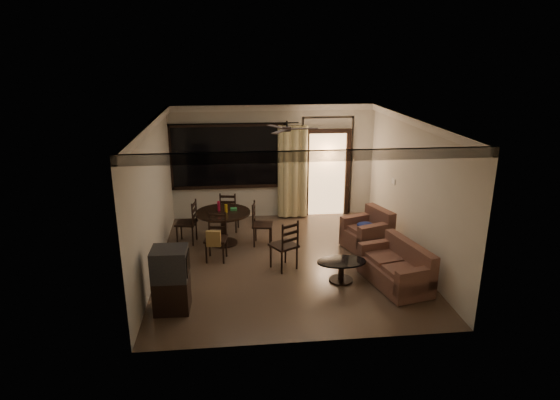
{
  "coord_description": "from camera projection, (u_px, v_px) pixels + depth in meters",
  "views": [
    {
      "loc": [
        -1.03,
        -8.49,
        4.0
      ],
      "look_at": [
        -0.11,
        0.2,
        1.22
      ],
      "focal_mm": 30.0,
      "sensor_mm": 36.0,
      "label": 1
    }
  ],
  "objects": [
    {
      "name": "ground",
      "position": [
        286.0,
        261.0,
        9.37
      ],
      "size": [
        5.5,
        5.5,
        0.0
      ],
      "primitive_type": "plane",
      "color": "#7F6651",
      "rests_on": "ground"
    },
    {
      "name": "dining_table",
      "position": [
        223.0,
        218.0,
        10.06
      ],
      "size": [
        1.17,
        1.17,
        0.95
      ],
      "rotation": [
        0.0,
        0.0,
        -0.17
      ],
      "color": "black",
      "rests_on": "ground"
    },
    {
      "name": "room_shell",
      "position": [
        303.0,
        152.0,
        10.55
      ],
      "size": [
        5.5,
        6.7,
        5.5
      ],
      "color": "beige",
      "rests_on": "ground"
    },
    {
      "name": "side_chair",
      "position": [
        284.0,
        254.0,
        8.96
      ],
      "size": [
        0.61,
        0.61,
        1.0
      ],
      "rotation": [
        0.0,
        0.0,
        3.67
      ],
      "color": "black",
      "rests_on": "ground"
    },
    {
      "name": "dining_chair_north",
      "position": [
        230.0,
        219.0,
        10.89
      ],
      "size": [
        0.48,
        0.48,
        0.95
      ],
      "rotation": [
        0.0,
        0.0,
        2.97
      ],
      "color": "black",
      "rests_on": "ground"
    },
    {
      "name": "sofa",
      "position": [
        398.0,
        269.0,
        8.34
      ],
      "size": [
        1.05,
        1.55,
        0.76
      ],
      "rotation": [
        0.0,
        0.0,
        0.23
      ],
      "color": "#472221",
      "rests_on": "ground"
    },
    {
      "name": "tv_cabinet",
      "position": [
        171.0,
        280.0,
        7.44
      ],
      "size": [
        0.58,
        0.52,
        1.07
      ],
      "rotation": [
        0.0,
        0.0,
        -0.02
      ],
      "color": "black",
      "rests_on": "ground"
    },
    {
      "name": "dining_chair_west",
      "position": [
        187.0,
        230.0,
        10.2
      ],
      "size": [
        0.48,
        0.48,
        0.95
      ],
      "rotation": [
        0.0,
        0.0,
        -1.74
      ],
      "color": "black",
      "rests_on": "ground"
    },
    {
      "name": "dining_chair_south",
      "position": [
        216.0,
        246.0,
        9.32
      ],
      "size": [
        0.48,
        0.53,
        0.95
      ],
      "rotation": [
        0.0,
        0.0,
        -0.17
      ],
      "color": "black",
      "rests_on": "ground"
    },
    {
      "name": "coffee_table",
      "position": [
        341.0,
        267.0,
        8.48
      ],
      "size": [
        0.9,
        0.54,
        0.39
      ],
      "rotation": [
        0.0,
        0.0,
        -0.01
      ],
      "color": "black",
      "rests_on": "ground"
    },
    {
      "name": "dining_chair_east",
      "position": [
        262.0,
        232.0,
        10.1
      ],
      "size": [
        0.48,
        0.48,
        0.95
      ],
      "rotation": [
        0.0,
        0.0,
        1.4
      ],
      "color": "black",
      "rests_on": "ground"
    },
    {
      "name": "armchair",
      "position": [
        369.0,
        233.0,
        9.87
      ],
      "size": [
        1.05,
        1.05,
        0.84
      ],
      "rotation": [
        0.0,
        0.0,
        0.33
      ],
      "color": "#472221",
      "rests_on": "ground"
    }
  ]
}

